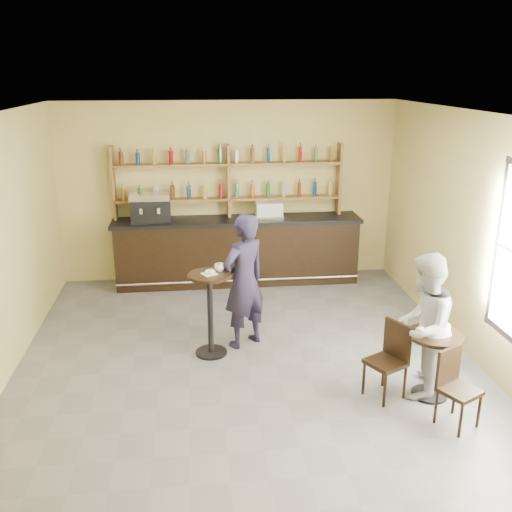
{
  "coord_description": "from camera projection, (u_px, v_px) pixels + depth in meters",
  "views": [
    {
      "loc": [
        -0.63,
        -6.61,
        3.68
      ],
      "look_at": [
        0.2,
        0.8,
        1.25
      ],
      "focal_mm": 40.0,
      "sensor_mm": 36.0,
      "label": 1
    }
  ],
  "objects": [
    {
      "name": "floor",
      "position": [
        248.0,
        366.0,
        7.45
      ],
      "size": [
        7.0,
        7.0,
        0.0
      ],
      "primitive_type": "plane",
      "color": "slate",
      "rests_on": "ground"
    },
    {
      "name": "ceiling",
      "position": [
        246.0,
        115.0,
        6.46
      ],
      "size": [
        7.0,
        7.0,
        0.0
      ],
      "primitive_type": "plane",
      "rotation": [
        3.14,
        0.0,
        0.0
      ],
      "color": "white",
      "rests_on": "wall_back"
    },
    {
      "name": "wall_back",
      "position": [
        228.0,
        192.0,
        10.26
      ],
      "size": [
        7.0,
        0.0,
        7.0
      ],
      "primitive_type": "plane",
      "rotation": [
        1.57,
        0.0,
        0.0
      ],
      "color": "tan",
      "rests_on": "floor"
    },
    {
      "name": "wall_front",
      "position": [
        300.0,
        412.0,
        3.65
      ],
      "size": [
        7.0,
        0.0,
        7.0
      ],
      "primitive_type": "plane",
      "rotation": [
        -1.57,
        0.0,
        0.0
      ],
      "color": "tan",
      "rests_on": "floor"
    },
    {
      "name": "wall_right",
      "position": [
        481.0,
        242.0,
        7.27
      ],
      "size": [
        0.0,
        7.0,
        7.0
      ],
      "primitive_type": "plane",
      "rotation": [
        1.57,
        0.0,
        -1.57
      ],
      "color": "tan",
      "rests_on": "floor"
    },
    {
      "name": "shelf_unit",
      "position": [
        229.0,
        182.0,
        10.08
      ],
      "size": [
        4.0,
        0.26,
        1.4
      ],
      "primitive_type": null,
      "color": "brown",
      "rests_on": "wall_back"
    },
    {
      "name": "liquor_bottles",
      "position": [
        228.0,
        172.0,
        10.02
      ],
      "size": [
        3.68,
        0.1,
        1.0
      ],
      "primitive_type": null,
      "color": "#8C5919",
      "rests_on": "shelf_unit"
    },
    {
      "name": "bar_counter",
      "position": [
        238.0,
        251.0,
        10.26
      ],
      "size": [
        4.39,
        0.86,
        1.19
      ],
      "primitive_type": null,
      "color": "black",
      "rests_on": "floor"
    },
    {
      "name": "espresso_machine",
      "position": [
        151.0,
        207.0,
        9.84
      ],
      "size": [
        0.7,
        0.47,
        0.48
      ],
      "primitive_type": null,
      "rotation": [
        0.0,
        0.0,
        0.06
      ],
      "color": "black",
      "rests_on": "bar_counter"
    },
    {
      "name": "pastry_case",
      "position": [
        269.0,
        210.0,
        10.09
      ],
      "size": [
        0.52,
        0.44,
        0.29
      ],
      "primitive_type": null,
      "rotation": [
        0.0,
        0.0,
        0.11
      ],
      "color": "silver",
      "rests_on": "bar_counter"
    },
    {
      "name": "pedestal_table",
      "position": [
        210.0,
        315.0,
        7.61
      ],
      "size": [
        0.74,
        0.74,
        1.16
      ],
      "primitive_type": null,
      "rotation": [
        0.0,
        0.0,
        -0.41
      ],
      "color": "black",
      "rests_on": "floor"
    },
    {
      "name": "napkin",
      "position": [
        209.0,
        274.0,
        7.43
      ],
      "size": [
        0.24,
        0.24,
        0.0
      ],
      "primitive_type": "cube",
      "rotation": [
        0.0,
        0.0,
        0.51
      ],
      "color": "white",
      "rests_on": "pedestal_table"
    },
    {
      "name": "donut",
      "position": [
        210.0,
        272.0,
        7.41
      ],
      "size": [
        0.16,
        0.16,
        0.05
      ],
      "primitive_type": "torus",
      "rotation": [
        0.0,
        0.0,
        -0.11
      ],
      "color": "#BB9044",
      "rests_on": "napkin"
    },
    {
      "name": "cup_pedestal",
      "position": [
        219.0,
        267.0,
        7.52
      ],
      "size": [
        0.13,
        0.13,
        0.1
      ],
      "primitive_type": "imported",
      "rotation": [
        0.0,
        0.0,
        -0.02
      ],
      "color": "white",
      "rests_on": "pedestal_table"
    },
    {
      "name": "man_main",
      "position": [
        244.0,
        281.0,
        7.77
      ],
      "size": [
        0.83,
        0.76,
        1.89
      ],
      "primitive_type": "imported",
      "rotation": [
        0.0,
        0.0,
        3.74
      ],
      "color": "black",
      "rests_on": "floor"
    },
    {
      "name": "cafe_table",
      "position": [
        432.0,
        365.0,
        6.66
      ],
      "size": [
        0.74,
        0.74,
        0.81
      ],
      "primitive_type": null,
      "rotation": [
        0.0,
        0.0,
        0.18
      ],
      "color": "black",
      "rests_on": "floor"
    },
    {
      "name": "cup_cafe",
      "position": [
        440.0,
        330.0,
        6.53
      ],
      "size": [
        0.11,
        0.11,
        0.08
      ],
      "primitive_type": "imported",
      "rotation": [
        0.0,
        0.0,
        0.26
      ],
      "color": "white",
      "rests_on": "cafe_table"
    },
    {
      "name": "chair_west",
      "position": [
        386.0,
        362.0,
        6.63
      ],
      "size": [
        0.53,
        0.53,
        0.91
      ],
      "primitive_type": null,
      "rotation": [
        0.0,
        0.0,
        -1.08
      ],
      "color": "black",
      "rests_on": "floor"
    },
    {
      "name": "chair_south",
      "position": [
        460.0,
        390.0,
        6.09
      ],
      "size": [
        0.51,
        0.51,
        0.86
      ],
      "primitive_type": null,
      "rotation": [
        0.0,
        0.0,
        0.5
      ],
      "color": "black",
      "rests_on": "floor"
    },
    {
      "name": "patron_second",
      "position": [
        423.0,
        326.0,
        6.59
      ],
      "size": [
        1.02,
        1.07,
        1.74
      ],
      "primitive_type": "imported",
      "rotation": [
        0.0,
        0.0,
        -2.18
      ],
      "color": "#A7A7AD",
      "rests_on": "floor"
    }
  ]
}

